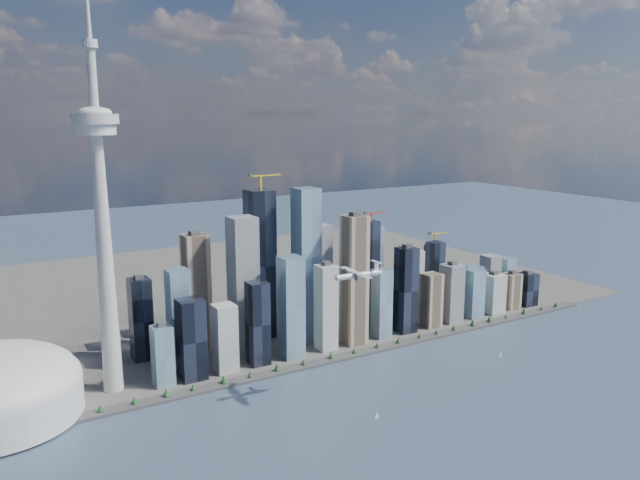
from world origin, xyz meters
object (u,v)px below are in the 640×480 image
needle_tower (102,216)px  airplane (358,274)px  sailboat_east (501,355)px  sailboat_west (377,416)px

needle_tower → airplane: needle_tower is taller
sailboat_east → needle_tower: bearing=137.5°
sailboat_west → sailboat_east: (277.26, 63.33, -0.03)m
sailboat_west → sailboat_east: bearing=21.6°
airplane → sailboat_west: 172.68m
needle_tower → sailboat_west: 420.82m
airplane → sailboat_west: size_ratio=8.24×
sailboat_east → airplane: bearing=157.0°
airplane → sailboat_west: bearing=-96.6°
airplane → sailboat_east: 313.50m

